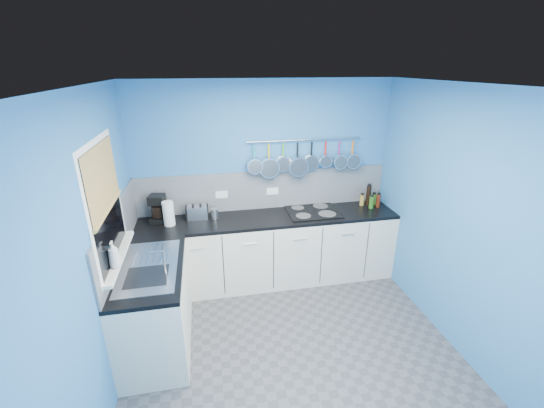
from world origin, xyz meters
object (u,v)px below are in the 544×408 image
object	(u,v)px
paper_towel	(169,214)
hob	(312,211)
soap_bottle_b	(115,256)
canister	(214,214)
coffee_maker	(158,209)
soap_bottle_a	(114,254)
toaster	(197,212)

from	to	relation	value
paper_towel	hob	distance (m)	1.76
soap_bottle_b	paper_towel	size ratio (longest dim) A/B	0.60
soap_bottle_b	canister	xyz separation A→B (m)	(0.87, 1.15, -0.17)
paper_towel	coffee_maker	xyz separation A→B (m)	(-0.13, 0.12, 0.02)
soap_bottle_a	paper_towel	bearing A→B (deg)	72.35
toaster	canister	distance (m)	0.21
soap_bottle_a	canister	bearing A→B (deg)	53.53
soap_bottle_a	canister	distance (m)	1.48
toaster	hob	distance (m)	1.44
coffee_maker	canister	distance (m)	0.66
toaster	hob	xyz separation A→B (m)	(1.43, -0.07, -0.07)
coffee_maker	toaster	size ratio (longest dim) A/B	1.31
soap_bottle_a	toaster	world-z (taller)	soap_bottle_a
canister	hob	xyz separation A→B (m)	(1.23, -0.02, -0.06)
toaster	hob	bearing A→B (deg)	0.54
toaster	hob	size ratio (longest dim) A/B	0.39
hob	coffee_maker	bearing A→B (deg)	178.14
soap_bottle_a	hob	distance (m)	2.41
toaster	paper_towel	bearing A→B (deg)	-155.29
toaster	soap_bottle_a	bearing A→B (deg)	-115.40
toaster	canister	world-z (taller)	toaster
toaster	canister	bearing A→B (deg)	-9.75
paper_towel	canister	bearing A→B (deg)	8.62
canister	hob	distance (m)	1.23
soap_bottle_b	canister	distance (m)	1.45
paper_towel	toaster	world-z (taller)	paper_towel
soap_bottle_b	hob	size ratio (longest dim) A/B	0.27
coffee_maker	canister	world-z (taller)	coffee_maker
coffee_maker	paper_towel	bearing A→B (deg)	-31.79
soap_bottle_a	paper_towel	size ratio (longest dim) A/B	0.83
coffee_maker	hob	size ratio (longest dim) A/B	0.51
soap_bottle_b	hob	bearing A→B (deg)	28.14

